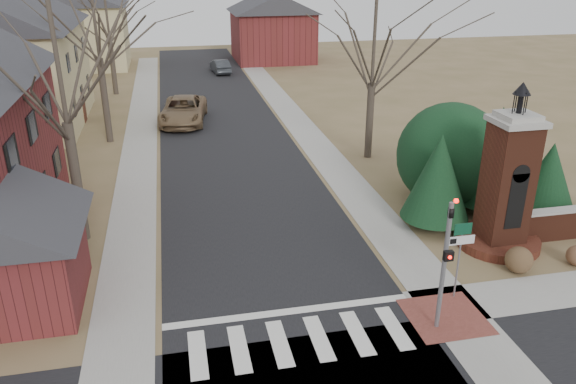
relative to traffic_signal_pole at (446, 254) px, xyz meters
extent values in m
plane|color=brown|center=(-4.30, -0.57, -2.59)|extent=(120.00, 120.00, 0.00)
cube|color=black|center=(-4.30, 21.43, -2.58)|extent=(8.00, 70.00, 0.01)
cube|color=silver|center=(-4.30, 0.23, -2.58)|extent=(8.00, 2.20, 0.02)
cube|color=silver|center=(-4.30, 1.73, -2.58)|extent=(8.00, 0.35, 0.02)
cube|color=gray|center=(0.90, 21.43, -2.58)|extent=(2.00, 60.00, 0.02)
cube|color=gray|center=(-9.50, 21.43, -2.58)|extent=(2.00, 60.00, 0.02)
cube|color=brown|center=(0.50, 0.43, -2.57)|extent=(2.40, 2.40, 0.02)
cylinder|color=slate|center=(0.00, 0.03, -0.49)|extent=(0.14, 0.14, 4.20)
imported|color=black|center=(0.00, 0.03, 1.46)|extent=(0.15, 0.18, 0.90)
sphere|color=#FF0C05|center=(0.00, -0.19, 1.76)|extent=(0.14, 0.14, 0.14)
cube|color=black|center=(0.00, -0.15, 0.01)|extent=(0.28, 0.16, 0.30)
sphere|color=#FF0C05|center=(0.00, -0.24, 0.01)|extent=(0.11, 0.11, 0.11)
cylinder|color=slate|center=(1.30, 1.43, -1.29)|extent=(0.06, 0.06, 2.60)
cube|color=silver|center=(1.30, 1.41, -0.44)|extent=(0.90, 0.03, 0.30)
cube|color=black|center=(1.00, 1.39, -0.44)|extent=(0.22, 0.02, 0.18)
cube|color=#0E4129|center=(1.30, 1.41, -0.04)|extent=(0.60, 0.03, 0.40)
cylinder|color=#562719|center=(4.70, 4.43, -2.41)|extent=(3.20, 3.20, 0.36)
cube|color=#562719|center=(4.70, 4.43, -0.09)|extent=(1.50, 1.50, 5.00)
cube|color=black|center=(4.70, 3.71, -0.39)|extent=(0.70, 0.10, 2.20)
cube|color=gray|center=(4.70, 4.43, 2.46)|extent=(1.70, 1.70, 0.20)
cube|color=gray|center=(4.70, 4.43, 2.66)|extent=(1.30, 1.30, 0.20)
cylinder|color=black|center=(4.70, 4.43, 3.06)|extent=(0.20, 0.20, 0.60)
cone|color=black|center=(4.70, 4.43, 3.66)|extent=(0.64, 0.64, 0.45)
cube|color=tan|center=(-17.80, 26.43, 0.61)|extent=(9.00, 12.00, 6.40)
cube|color=maroon|center=(-12.80, 3.93, -1.19)|extent=(4.00, 4.00, 2.80)
cube|color=tan|center=(-16.30, 47.43, 0.41)|extent=(10.00, 8.00, 6.00)
cube|color=maroon|center=(3.70, 47.43, -0.09)|extent=(8.00, 8.00, 5.00)
cube|color=maroon|center=(1.46, 45.83, 3.31)|extent=(0.75, 0.75, 2.80)
cylinder|color=#473D33|center=(2.90, 6.43, -2.34)|extent=(0.20, 0.20, 0.50)
cone|color=#10321A|center=(2.90, 6.43, -0.29)|extent=(2.80, 2.80, 3.60)
cylinder|color=#473D33|center=(6.20, 7.63, -2.34)|extent=(0.20, 0.20, 0.50)
cone|color=#10321A|center=(6.20, 7.63, 0.01)|extent=(3.40, 3.40, 4.20)
cylinder|color=#473D33|center=(8.20, 6.63, -2.34)|extent=(0.20, 0.20, 0.50)
cone|color=#10321A|center=(8.20, 6.63, -0.69)|extent=(2.40, 2.40, 2.80)
sphere|color=#10321A|center=(4.70, 8.93, -0.19)|extent=(4.80, 4.80, 4.80)
cylinder|color=#473D33|center=(-11.30, 8.43, -0.17)|extent=(0.40, 0.40, 4.83)
cylinder|color=#473D33|center=(-11.30, 21.43, -0.07)|extent=(0.40, 0.40, 5.04)
cylinder|color=#473D33|center=(-11.80, 34.43, -0.38)|extent=(0.40, 0.40, 4.41)
cylinder|color=#473D33|center=(3.20, 15.43, -0.49)|extent=(0.40, 0.40, 4.20)
imported|color=#7D6244|center=(-6.69, 24.70, -1.74)|extent=(3.69, 6.47, 1.70)
imported|color=#35393D|center=(-2.55, 41.40, -1.94)|extent=(1.79, 4.07, 1.30)
sphere|color=brown|center=(4.30, 2.43, -2.10)|extent=(0.98, 0.98, 0.98)
camera|label=1|loc=(-7.46, -13.01, 8.03)|focal=35.00mm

